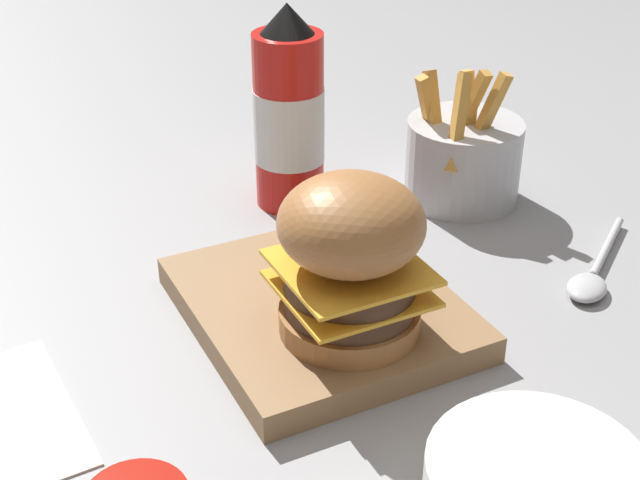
# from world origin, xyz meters

# --- Properties ---
(ground_plane) EXTENTS (6.00, 6.00, 0.00)m
(ground_plane) POSITION_xyz_m (0.00, 0.00, 0.00)
(ground_plane) COLOR gray
(serving_board) EXTENTS (0.22, 0.19, 0.02)m
(serving_board) POSITION_xyz_m (-0.05, 0.02, 0.01)
(serving_board) COLOR olive
(serving_board) RESTS_ON ground_plane
(burger) EXTENTS (0.10, 0.10, 0.12)m
(burger) POSITION_xyz_m (-0.00, 0.02, 0.08)
(burger) COLOR #9E6638
(burger) RESTS_ON serving_board
(ketchup_bottle) EXTENTS (0.07, 0.07, 0.20)m
(ketchup_bottle) POSITION_xyz_m (-0.24, 0.08, 0.09)
(ketchup_bottle) COLOR red
(ketchup_bottle) RESTS_ON ground_plane
(fries_basket) EXTENTS (0.11, 0.11, 0.14)m
(fries_basket) POSITION_xyz_m (-0.18, 0.23, 0.04)
(fries_basket) COLOR #B7B7BC
(fries_basket) RESTS_ON ground_plane
(spoon) EXTENTS (0.10, 0.14, 0.01)m
(spoon) POSITION_xyz_m (0.01, 0.24, 0.01)
(spoon) COLOR #B2B2B7
(spoon) RESTS_ON ground_plane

